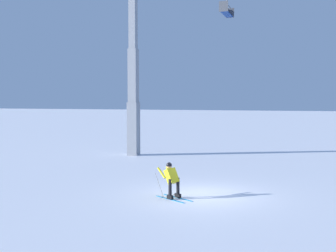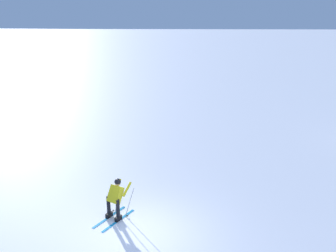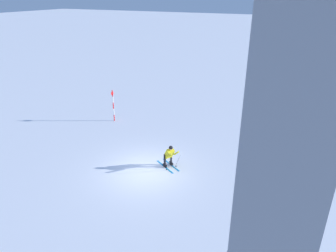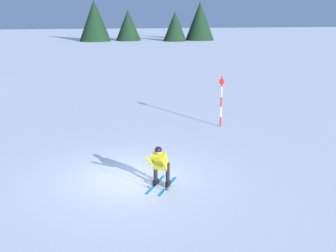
# 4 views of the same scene
# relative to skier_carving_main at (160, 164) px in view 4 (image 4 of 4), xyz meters

# --- Properties ---
(ground_plane) EXTENTS (260.00, 260.00, 0.00)m
(ground_plane) POSITION_rel_skier_carving_main_xyz_m (1.07, 0.91, -0.80)
(ground_plane) COLOR white
(skier_carving_main) EXTENTS (1.67, 1.32, 1.54)m
(skier_carving_main) POSITION_rel_skier_carving_main_xyz_m (0.00, 0.00, 0.00)
(skier_carving_main) COLOR #198CCC
(skier_carving_main) RESTS_ON ground_plane
(trail_marker_pole) EXTENTS (0.07, 0.28, 2.46)m
(trail_marker_pole) POSITION_rel_skier_carving_main_xyz_m (6.81, -4.24, 0.52)
(trail_marker_pole) COLOR red
(trail_marker_pole) RESTS_ON ground_plane
(tree_line_ridge) EXTENTS (7.80, 25.87, 7.56)m
(tree_line_ridge) POSITION_rel_skier_carving_main_xyz_m (70.20, -9.91, 2.62)
(tree_line_ridge) COLOR black
(tree_line_ridge) RESTS_ON ground_plane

